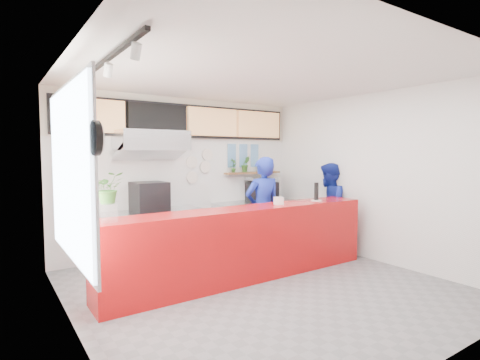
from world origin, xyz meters
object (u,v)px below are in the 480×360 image
pepper_mill (316,191)px  espresso_machine (262,191)px  staff_center (263,210)px  service_counter (246,243)px  panini_oven (149,196)px  staff_right (328,207)px

pepper_mill → espresso_machine: bearing=83.8°
staff_center → pepper_mill: bearing=148.2°
service_counter → staff_center: staff_center is taller
service_counter → panini_oven: panini_oven is taller
panini_oven → espresso_machine: bearing=-0.9°
staff_right → pepper_mill: (-0.89, -0.52, 0.40)m
staff_right → service_counter: bearing=-18.7°
panini_oven → pepper_mill: 2.95m
panini_oven → staff_center: size_ratio=0.31×
espresso_machine → staff_center: staff_center is taller
panini_oven → pepper_mill: size_ratio=1.89×
service_counter → pepper_mill: (1.49, -0.01, 0.72)m
staff_center → espresso_machine: bearing=-120.0°
staff_right → pepper_mill: bearing=-0.2°
pepper_mill → staff_center: bearing=141.5°
service_counter → pepper_mill: bearing=-0.5°
staff_center → service_counter: bearing=43.1°
staff_center → staff_right: bearing=-175.2°
service_counter → panini_oven: 2.08m
espresso_machine → pepper_mill: pepper_mill is taller
staff_right → panini_oven: bearing=-52.6°
pepper_mill → staff_right: bearing=30.6°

